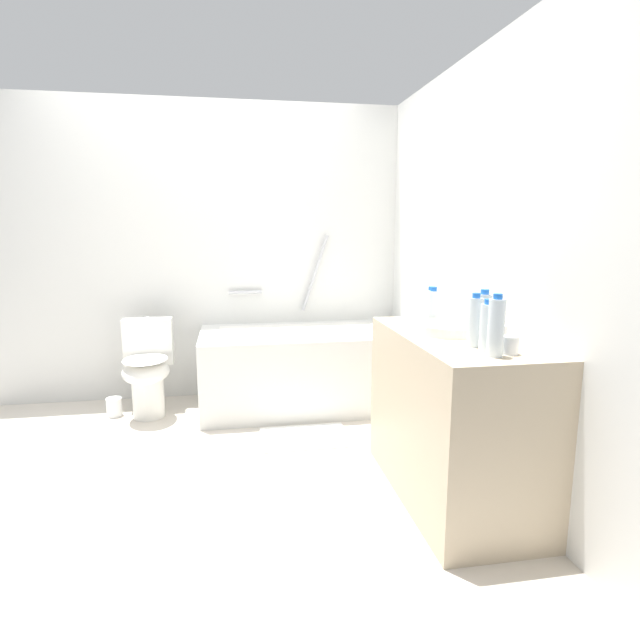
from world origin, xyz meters
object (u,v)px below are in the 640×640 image
Objects in this scene: bathtub at (305,366)px; drinking_glass_2 at (499,337)px; sink_faucet at (484,326)px; toilet at (147,368)px; water_bottle_2 at (433,307)px; drinking_glass_0 at (428,312)px; water_bottle_1 at (496,327)px; bath_mat at (305,437)px; toilet_paper_roll at (114,407)px; water_bottle_0 at (487,327)px; sink_basin at (449,329)px; water_bottle_5 at (431,306)px; water_bottle_4 at (475,322)px; drinking_glass_1 at (511,345)px; water_bottle_3 at (483,318)px.

bathtub is 15.42× the size of drinking_glass_2.
toilet is at bearing 142.73° from sink_faucet.
sink_faucet is 0.30m from water_bottle_2.
toilet is 9.19× the size of drinking_glass_0.
bathtub is at bearing 105.08° from water_bottle_1.
water_bottle_1 is 0.68m from water_bottle_2.
water_bottle_2 reaches higher than sink_faucet.
water_bottle_2 is 1.25m from bath_mat.
bath_mat is 4.19× the size of toilet_paper_roll.
water_bottle_1 is 3.33× the size of drinking_glass_0.
water_bottle_0 is 2.90× the size of drinking_glass_0.
toilet_paper_roll is (-1.92, 1.89, -0.90)m from water_bottle_1.
water_bottle_2 is 0.20m from drinking_glass_0.
drinking_glass_0 is at bearing 83.07° from sink_basin.
bath_mat is at bearing -25.78° from toilet_paper_roll.
water_bottle_5 is 1.94× the size of drinking_glass_2.
water_bottle_5 is (0.04, 0.60, -0.02)m from water_bottle_4.
toilet is 2.39m from sink_faucet.
bathtub reaches higher than water_bottle_4.
toilet is 6.98× the size of drinking_glass_2.
bath_mat is (-0.69, 1.12, -0.89)m from drinking_glass_2.
bathtub is 1.45m from water_bottle_2.
water_bottle_5 reaches higher than drinking_glass_1.
water_bottle_3 reaches higher than sink_basin.
water_bottle_1 is 2.84m from toilet_paper_roll.
water_bottle_2 is (0.00, 0.22, 0.07)m from sink_basin.
water_bottle_4 is (0.51, -1.71, 0.64)m from bathtub.
drinking_glass_0 is (0.02, 0.09, -0.05)m from water_bottle_5.
water_bottle_1 is (-0.19, -0.46, 0.09)m from sink_faucet.
drinking_glass_1 is at bearing -88.26° from drinking_glass_0.
bathtub is at bearing 109.44° from water_bottle_3.
toilet is 3.17× the size of water_bottle_0.
sink_basin is 1.39× the size of water_bottle_0.
bath_mat is (-0.69, 1.24, -0.87)m from drinking_glass_1.
drinking_glass_1 is at bearing -61.75° from water_bottle_4.
bathtub reaches higher than water_bottle_1.
bathtub is 10.29× the size of sink_faucet.
water_bottle_0 is at bearing -90.00° from sink_basin.
water_bottle_1 is 3.39× the size of drinking_glass_1.
bathtub is 7.59× the size of water_bottle_2.
toilet_paper_roll is (-1.96, 1.11, -0.87)m from water_bottle_5.
water_bottle_5 reaches higher than bath_mat.
sink_faucet is 0.35m from water_bottle_4.
sink_basin is (1.67, -1.42, 0.51)m from toilet.
drinking_glass_1 is at bearing -80.25° from sink_basin.
water_bottle_2 is (0.00, 0.60, -0.01)m from water_bottle_0.
bathtub is at bearing 81.48° from bath_mat.
water_bottle_5 is at bearing 86.03° from water_bottle_4.
water_bottle_3 is (0.06, 0.16, 0.01)m from water_bottle_0.
water_bottle_3 is 0.13m from drinking_glass_2.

